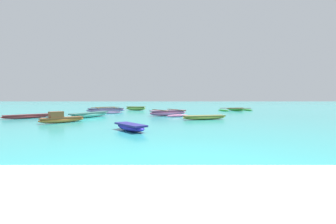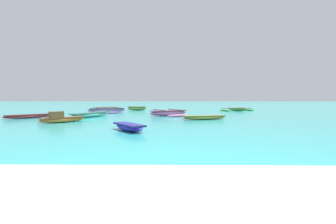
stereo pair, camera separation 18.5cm
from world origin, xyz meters
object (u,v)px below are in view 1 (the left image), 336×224
Objects in this scene: moored_boat_2 at (169,113)px; moored_boat_0 at (62,119)px; moored_boat_7 at (106,109)px; moored_boat_8 at (236,110)px; moored_boat_6 at (107,110)px; moored_boat_1 at (91,114)px; moored_boat_9 at (137,108)px; moored_boat_4 at (131,127)px; moored_boat_5 at (29,116)px; moored_boat_3 at (205,117)px.

moored_boat_0 is at bearing -166.23° from moored_boat_2.
moored_boat_7 is 0.93× the size of moored_boat_8.
moored_boat_8 is at bearing -9.98° from moored_boat_6.
moored_boat_7 is (-1.57, 5.49, -0.07)m from moored_boat_6.
moored_boat_6 is 14.99m from moored_boat_8.
moored_boat_0 is at bearing -163.45° from moored_boat_1.
moored_boat_7 is 1.48× the size of moored_boat_9.
moored_boat_6 reaches higher than moored_boat_7.
moored_boat_4 is at bearing -81.50° from moored_boat_0.
moored_boat_0 is at bearing -83.79° from moored_boat_5.
moored_boat_0 is 4.98m from moored_boat_5.
moored_boat_9 is (2.46, 14.60, 0.02)m from moored_boat_0.
moored_boat_2 is 1.01× the size of moored_boat_7.
moored_boat_9 reaches higher than moored_boat_7.
moored_boat_2 reaches higher than moored_boat_5.
moored_boat_2 is 9.76m from moored_boat_9.
moored_boat_5 is 12.81m from moored_boat_7.
moored_boat_2 is at bearing -52.71° from moored_boat_1.
moored_boat_1 is at bearing -78.33° from moored_boat_8.
moored_boat_4 is (-1.72, -9.12, -0.07)m from moored_boat_2.
moored_boat_5 is 8.08m from moored_boat_6.
moored_boat_5 is 13.17m from moored_boat_9.
moored_boat_1 is at bearing 167.98° from moored_boat_2.
moored_boat_4 is 20.15m from moored_boat_7.
moored_boat_5 is (-4.28, -0.93, -0.05)m from moored_boat_1.
moored_boat_8 is at bearing -16.71° from moored_boat_5.
moored_boat_4 is at bearing -128.23° from moored_boat_2.
moored_boat_2 is 0.94× the size of moored_boat_8.
moored_boat_0 is 0.56× the size of moored_boat_1.
moored_boat_7 is (-1.66, 15.68, -0.07)m from moored_boat_0.
moored_boat_7 is at bearing 101.75° from moored_boat_2.
moored_boat_7 is 16.40m from moored_boat_8.
moored_boat_9 is at bearing 86.88° from moored_boat_2.
moored_boat_0 is 0.59× the size of moored_boat_7.
moored_boat_9 is at bearing 10.58° from moored_boat_1.
moored_boat_3 is at bearing -51.02° from moored_boat_9.
moored_boat_2 is at bearing 131.98° from moored_boat_4.
moored_boat_3 is 12.48m from moored_boat_8.
moored_boat_9 is at bearing 149.99° from moored_boat_4.
moored_boat_3 is (2.54, -3.59, -0.08)m from moored_boat_2.
moored_boat_1 is 1.06× the size of moored_boat_7.
moored_boat_6 is at bearing -26.58° from moored_boat_7.
moored_boat_2 is at bearing -54.38° from moored_boat_9.
moored_boat_1 is 8.87m from moored_boat_3.
moored_boat_3 is 6.98m from moored_boat_4.
moored_boat_6 is at bearing 122.91° from moored_boat_3.
moored_boat_2 is 1.18× the size of moored_boat_3.
moored_boat_1 is 1.45× the size of moored_boat_5.
moored_boat_8 is 12.18m from moored_boat_9.
moored_boat_5 is 21.13m from moored_boat_8.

